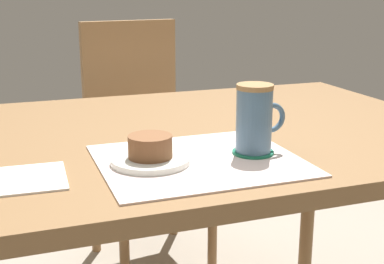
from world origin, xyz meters
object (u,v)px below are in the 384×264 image
at_px(pastry, 150,146).
at_px(pastry_plate, 151,160).
at_px(dining_table, 190,156).
at_px(wooden_chair, 142,133).
at_px(coffee_mug, 255,118).

bearing_deg(pastry, pastry_plate, 90.00).
bearing_deg(dining_table, pastry, -125.23).
height_order(wooden_chair, pastry_plate, wooden_chair).
xyz_separation_m(pastry_plate, coffee_mug, (0.22, -0.01, 0.07)).
relative_size(wooden_chair, pastry_plate, 6.03).
xyz_separation_m(pastry_plate, pastry, (0.00, -0.00, 0.03)).
relative_size(dining_table, pastry_plate, 8.50).
distance_m(dining_table, wooden_chair, 0.80).
distance_m(pastry, coffee_mug, 0.22).
xyz_separation_m(dining_table, coffee_mug, (0.06, -0.24, 0.15)).
bearing_deg(coffee_mug, pastry, 177.23).
bearing_deg(coffee_mug, pastry_plate, 177.23).
height_order(dining_table, coffee_mug, coffee_mug).
bearing_deg(pastry, coffee_mug, -2.77).
bearing_deg(pastry_plate, wooden_chair, 76.76).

